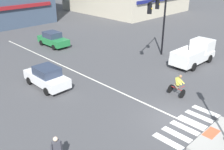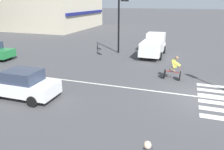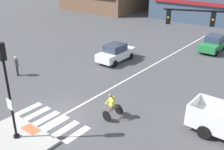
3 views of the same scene
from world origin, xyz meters
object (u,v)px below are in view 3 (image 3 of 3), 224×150
(car_green_eastbound_distant, at_px, (213,43))
(pedestrian_at_curb_left, at_px, (16,64))
(car_white_westbound_far, at_px, (116,53))
(cyclist, at_px, (112,105))
(signal_pole, at_px, (7,84))

(car_green_eastbound_distant, height_order, pedestrian_at_curb_left, pedestrian_at_curb_left)
(car_white_westbound_far, bearing_deg, cyclist, -53.50)
(cyclist, xyz_separation_m, pedestrian_at_curb_left, (-9.98, 0.14, 0.11))
(signal_pole, xyz_separation_m, pedestrian_at_curb_left, (-7.35, 4.87, -2.24))
(signal_pole, distance_m, cyclist, 5.90)
(signal_pole, relative_size, car_white_westbound_far, 1.24)
(car_white_westbound_far, relative_size, cyclist, 2.45)
(car_green_eastbound_distant, height_order, cyclist, cyclist)
(cyclist, relative_size, pedestrian_at_curb_left, 1.01)
(car_green_eastbound_distant, distance_m, pedestrian_at_curb_left, 19.32)
(car_white_westbound_far, distance_m, pedestrian_at_curb_left, 8.78)
(signal_pole, relative_size, pedestrian_at_curb_left, 3.06)
(car_green_eastbound_distant, bearing_deg, cyclist, -90.90)
(car_white_westbound_far, height_order, pedestrian_at_curb_left, pedestrian_at_curb_left)
(signal_pole, height_order, car_white_westbound_far, signal_pole)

